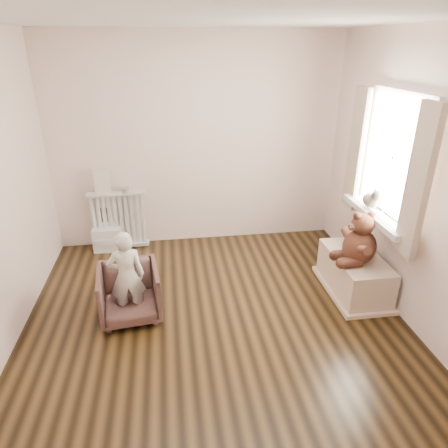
{
  "coord_description": "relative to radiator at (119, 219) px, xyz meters",
  "views": [
    {
      "loc": [
        -0.36,
        -3.12,
        2.43
      ],
      "look_at": [
        0.15,
        0.45,
        0.8
      ],
      "focal_mm": 32.0,
      "sensor_mm": 36.0,
      "label": 1
    }
  ],
  "objects": [
    {
      "name": "floor",
      "position": [
        1.03,
        -1.68,
        -0.39
      ],
      "size": [
        3.6,
        3.6,
        0.01
      ],
      "primitive_type": "cube",
      "color": "black",
      "rests_on": "ground"
    },
    {
      "name": "ceiling",
      "position": [
        1.03,
        -1.68,
        2.21
      ],
      "size": [
        3.6,
        3.6,
        0.01
      ],
      "primitive_type": "cube",
      "color": "white",
      "rests_on": "ground"
    },
    {
      "name": "back_wall",
      "position": [
        1.03,
        0.12,
        0.91
      ],
      "size": [
        3.6,
        0.02,
        2.6
      ],
      "primitive_type": "cube",
      "color": "white",
      "rests_on": "ground"
    },
    {
      "name": "front_wall",
      "position": [
        1.03,
        -3.48,
        0.91
      ],
      "size": [
        3.6,
        0.02,
        2.6
      ],
      "primitive_type": "cube",
      "color": "white",
      "rests_on": "ground"
    },
    {
      "name": "right_wall",
      "position": [
        2.83,
        -1.68,
        0.91
      ],
      "size": [
        0.02,
        3.6,
        2.6
      ],
      "primitive_type": "cube",
      "color": "white",
      "rests_on": "ground"
    },
    {
      "name": "window",
      "position": [
        2.79,
        -1.38,
        1.06
      ],
      "size": [
        0.03,
        0.9,
        1.1
      ],
      "primitive_type": "cube",
      "color": "white",
      "rests_on": "right_wall"
    },
    {
      "name": "window_sill",
      "position": [
        2.7,
        -1.38,
        0.48
      ],
      "size": [
        0.22,
        1.1,
        0.06
      ],
      "primitive_type": "cube",
      "color": "silver",
      "rests_on": "right_wall"
    },
    {
      "name": "curtain_left",
      "position": [
        2.68,
        -1.95,
        1.0
      ],
      "size": [
        0.06,
        0.26,
        1.3
      ],
      "primitive_type": "cube",
      "color": "beige",
      "rests_on": "right_wall"
    },
    {
      "name": "curtain_right",
      "position": [
        2.68,
        -0.81,
        1.0
      ],
      "size": [
        0.06,
        0.26,
        1.3
      ],
      "primitive_type": "cube",
      "color": "beige",
      "rests_on": "right_wall"
    },
    {
      "name": "radiator",
      "position": [
        0.0,
        0.0,
        0.0
      ],
      "size": [
        0.71,
        0.13,
        0.75
      ],
      "primitive_type": "cube",
      "color": "silver",
      "rests_on": "floor"
    },
    {
      "name": "paper_doll",
      "position": [
        -0.15,
        0.0,
        0.52
      ],
      "size": [
        0.19,
        0.02,
        0.32
      ],
      "primitive_type": "cube",
      "color": "beige",
      "rests_on": "radiator"
    },
    {
      "name": "tin_a",
      "position": [
        0.13,
        0.0,
        0.39
      ],
      "size": [
        0.1,
        0.1,
        0.06
      ],
      "primitive_type": "cylinder",
      "color": "#A59E8C",
      "rests_on": "radiator"
    },
    {
      "name": "toy_vanity",
      "position": [
        -0.16,
        -0.03,
        -0.11
      ],
      "size": [
        0.35,
        0.25,
        0.56
      ],
      "primitive_type": "cube",
      "color": "silver",
      "rests_on": "floor"
    },
    {
      "name": "armchair",
      "position": [
        0.23,
        -1.5,
        -0.13
      ],
      "size": [
        0.62,
        0.63,
        0.52
      ],
      "primitive_type": "imported",
      "rotation": [
        0.0,
        0.0,
        0.11
      ],
      "color": "brown",
      "rests_on": "floor"
    },
    {
      "name": "child",
      "position": [
        0.23,
        -1.55,
        0.09
      ],
      "size": [
        0.35,
        0.25,
        0.91
      ],
      "primitive_type": "imported",
      "rotation": [
        0.0,
        0.0,
        3.25
      ],
      "color": "beige",
      "rests_on": "armchair"
    },
    {
      "name": "toy_bench",
      "position": [
        2.55,
        -1.4,
        -0.19
      ],
      "size": [
        0.47,
        0.89,
        0.42
      ],
      "primitive_type": "cube",
      "color": "beige",
      "rests_on": "floor"
    },
    {
      "name": "teddy_bear",
      "position": [
        2.5,
        -1.51,
        0.28
      ],
      "size": [
        0.45,
        0.35,
        0.54
      ],
      "primitive_type": null,
      "rotation": [
        0.0,
        0.0,
        0.03
      ],
      "color": "#3A1B12",
      "rests_on": "toy_bench"
    },
    {
      "name": "plush_cat",
      "position": [
        2.69,
        -1.26,
        0.61
      ],
      "size": [
        0.17,
        0.27,
        0.23
      ],
      "primitive_type": null,
      "rotation": [
        0.0,
        0.0,
        0.0
      ],
      "color": "#666256",
      "rests_on": "window_sill"
    }
  ]
}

